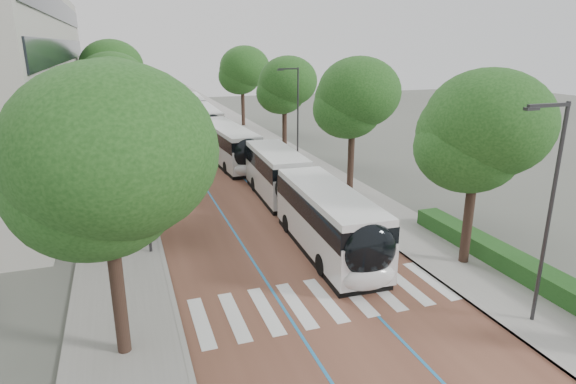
% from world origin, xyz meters
% --- Properties ---
extents(ground, '(160.00, 160.00, 0.00)m').
position_xyz_m(ground, '(0.00, 0.00, 0.00)').
color(ground, '#51544C').
rests_on(ground, ground).
extents(road, '(11.00, 140.00, 0.02)m').
position_xyz_m(road, '(0.00, 40.00, 0.01)').
color(road, brown).
rests_on(road, ground).
extents(sidewalk_left, '(4.00, 140.00, 0.12)m').
position_xyz_m(sidewalk_left, '(-7.50, 40.00, 0.06)').
color(sidewalk_left, gray).
rests_on(sidewalk_left, ground).
extents(sidewalk_right, '(4.00, 140.00, 0.12)m').
position_xyz_m(sidewalk_right, '(7.50, 40.00, 0.06)').
color(sidewalk_right, gray).
rests_on(sidewalk_right, ground).
extents(kerb_left, '(0.20, 140.00, 0.14)m').
position_xyz_m(kerb_left, '(-5.60, 40.00, 0.06)').
color(kerb_left, gray).
rests_on(kerb_left, ground).
extents(kerb_right, '(0.20, 140.00, 0.14)m').
position_xyz_m(kerb_right, '(5.60, 40.00, 0.06)').
color(kerb_right, gray).
rests_on(kerb_right, ground).
extents(zebra_crossing, '(10.55, 3.60, 0.01)m').
position_xyz_m(zebra_crossing, '(0.20, 1.00, 0.03)').
color(zebra_crossing, silver).
rests_on(zebra_crossing, ground).
extents(lane_line_left, '(0.12, 126.00, 0.01)m').
position_xyz_m(lane_line_left, '(-1.60, 40.00, 0.02)').
color(lane_line_left, teal).
rests_on(lane_line_left, road).
extents(lane_line_right, '(0.12, 126.00, 0.01)m').
position_xyz_m(lane_line_right, '(1.60, 40.00, 0.02)').
color(lane_line_right, teal).
rests_on(lane_line_right, road).
extents(hedge, '(1.20, 14.00, 0.80)m').
position_xyz_m(hedge, '(9.10, 0.00, 0.52)').
color(hedge, '#1E4919').
rests_on(hedge, sidewalk_right).
extents(streetlight_near, '(1.82, 0.20, 8.00)m').
position_xyz_m(streetlight_near, '(6.62, -3.00, 4.82)').
color(streetlight_near, '#2F2E31').
rests_on(streetlight_near, sidewalk_right).
extents(streetlight_far, '(1.82, 0.20, 8.00)m').
position_xyz_m(streetlight_far, '(6.62, 22.00, 4.82)').
color(streetlight_far, '#2F2E31').
rests_on(streetlight_far, sidewalk_right).
extents(lamp_post_left, '(0.14, 0.14, 8.00)m').
position_xyz_m(lamp_post_left, '(-6.10, 8.00, 4.12)').
color(lamp_post_left, '#2F2E31').
rests_on(lamp_post_left, sidewalk_left).
extents(trees_left, '(6.43, 61.01, 9.81)m').
position_xyz_m(trees_left, '(-7.50, 25.50, 6.42)').
color(trees_left, black).
rests_on(trees_left, ground).
extents(trees_right, '(6.04, 47.78, 9.16)m').
position_xyz_m(trees_right, '(7.70, 23.60, 6.24)').
color(trees_right, black).
rests_on(trees_right, ground).
extents(lead_bus, '(3.32, 18.49, 3.20)m').
position_xyz_m(lead_bus, '(2.35, 9.14, 1.63)').
color(lead_bus, black).
rests_on(lead_bus, ground).
extents(bus_queued_0, '(3.16, 12.51, 3.20)m').
position_xyz_m(bus_queued_0, '(1.64, 24.99, 1.62)').
color(bus_queued_0, silver).
rests_on(bus_queued_0, ground).
extents(bus_queued_1, '(2.83, 12.46, 3.20)m').
position_xyz_m(bus_queued_1, '(1.96, 38.61, 1.62)').
color(bus_queued_1, silver).
rests_on(bus_queued_1, ground).
extents(bus_queued_2, '(3.18, 12.51, 3.20)m').
position_xyz_m(bus_queued_2, '(2.51, 51.38, 1.62)').
color(bus_queued_2, silver).
rests_on(bus_queued_2, ground).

